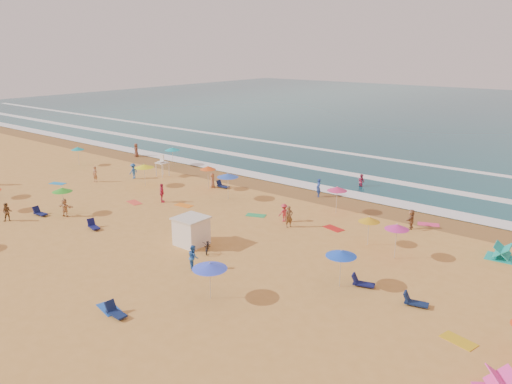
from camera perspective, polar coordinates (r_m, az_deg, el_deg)
The scene contains 13 objects.
ground at distance 42.62m, azimuth -7.73°, elevation -3.12°, with size 220.00×220.00×0.00m, color gold.
ocean at distance 116.20m, azimuth 23.91°, elevation 8.05°, with size 220.00×140.00×0.18m, color #0C4756.
wet_sand at distance 51.59m, azimuth 2.29°, elevation 0.50°, with size 220.00×220.00×0.00m, color olive.
surf_foam at distance 58.68m, azimuth 7.41°, elevation 2.44°, with size 200.00×18.70×0.05m.
cabana at distance 37.04m, azimuth -7.40°, elevation -4.51°, with size 2.00×2.00×2.00m, color white.
cabana_roof at distance 36.68m, azimuth -7.46°, elevation -2.96°, with size 2.20×2.20×0.12m, color silver.
bicycle at distance 35.79m, azimuth -5.57°, elevation -6.15°, with size 0.61×1.74×0.92m, color black.
lifeguard_stand at distance 56.83m, azimuth -10.65°, elevation 2.81°, with size 1.20×1.20×2.10m, color white, non-canonical shape.
beach_umbrellas at distance 41.31m, azimuth -6.93°, elevation -0.59°, with size 58.52×29.58×0.70m.
loungers at distance 37.21m, azimuth -6.56°, elevation -5.75°, with size 53.44×23.11×0.34m.
towels at distance 42.01m, azimuth -10.06°, elevation -3.50°, with size 50.78×28.57×0.03m.
popup_tents at distance 31.34m, azimuth 26.37°, elevation -11.04°, with size 5.92×17.24×1.20m.
beachgoers at distance 46.71m, azimuth -5.75°, elevation -0.27°, with size 49.52×28.93×2.05m.
Camera 1 is at (29.28, -27.55, 14.15)m, focal length 35.00 mm.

